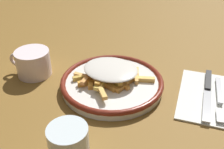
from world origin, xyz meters
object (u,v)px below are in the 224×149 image
plate (112,83)px  fries_heap (109,73)px  napkin (207,96)px  fork (220,98)px  coffee_mug (33,63)px  knife (208,89)px  water_glass (69,147)px

plate → fries_heap: (0.01, -0.00, 0.03)m
napkin → fork: (-0.03, 0.01, 0.01)m
napkin → fork: 0.03m
coffee_mug → fries_heap: bearing=177.3°
napkin → knife: 0.02m
napkin → knife: knife is taller
plate → water_glass: 0.25m
plate → coffee_mug: 0.23m
fork → coffee_mug: 0.49m
plate → knife: size_ratio=1.25×
coffee_mug → knife: bearing=-177.5°
fries_heap → fork: (-0.27, 0.00, -0.03)m
water_glass → coffee_mug: (0.21, -0.27, -0.01)m
fork → water_glass: bearing=42.3°
knife → coffee_mug: 0.46m
fork → coffee_mug: size_ratio=1.52×
knife → coffee_mug: bearing=2.5°
plate → fries_heap: bearing=-23.9°
plate → knife: bearing=-172.0°
plate → water_glass: (0.02, 0.25, 0.03)m
napkin → plate: bearing=3.5°
knife → water_glass: bearing=48.4°
water_glass → coffee_mug: size_ratio=0.74×
plate → water_glass: water_glass is taller
fries_heap → knife: bearing=-173.0°
water_glass → napkin: bearing=-133.4°
fork → knife: size_ratio=0.84×
napkin → coffee_mug: size_ratio=1.84×
plate → napkin: size_ratio=1.23×
plate → knife: plate is taller
napkin → coffee_mug: (0.46, 0.00, 0.03)m
fork → plate: bearing=0.5°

